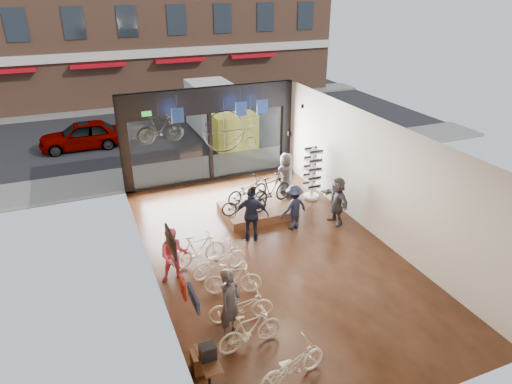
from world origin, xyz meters
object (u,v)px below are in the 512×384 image
floor_bike_3 (233,279)px  customer_3 (294,207)px  display_bike_left (244,203)px  sunglasses_rack (312,173)px  display_bike_right (247,190)px  box_truck (221,114)px  customer_5 (337,201)px  display_platform (257,210)px  customer_2 (252,214)px  floor_bike_5 (199,250)px  customer_1 (174,255)px  customer_0 (230,303)px  customer_4 (286,175)px  hung_bike (160,129)px  floor_bike_0 (292,365)px  floor_bike_1 (250,330)px  floor_bike_4 (219,260)px  floor_bike_2 (241,306)px  display_bike_mid (272,190)px  penny_farthing (233,132)px  street_car (82,135)px

floor_bike_3 → customer_3: customer_3 is taller
display_bike_left → sunglasses_rack: bearing=-68.8°
display_bike_right → customer_3: (0.88, -1.88, 0.04)m
box_truck → customer_5: bearing=-86.4°
display_platform → customer_2: customer_2 is taller
floor_bike_5 → customer_1: size_ratio=1.02×
floor_bike_5 → customer_0: size_ratio=0.93×
customer_4 → customer_3: bearing=61.0°
box_truck → hung_bike: (-4.38, -6.80, 1.67)m
customer_2 → customer_3: (1.54, 0.16, -0.13)m
box_truck → floor_bike_0: box_truck is taller
floor_bike_0 → customer_1: size_ratio=1.01×
display_bike_right → customer_2: 2.15m
floor_bike_5 → customer_2: 2.09m
hung_bike → customer_2: bearing=-147.9°
floor_bike_1 → customer_4: customer_4 is taller
display_platform → floor_bike_4: bearing=-129.0°
floor_bike_2 → floor_bike_5: bearing=14.9°
box_truck → customer_3: box_truck is taller
display_bike_mid → penny_farthing: (-0.73, 1.87, 1.66)m
display_bike_right → display_bike_left: bearing=136.8°
floor_bike_3 → penny_farthing: size_ratio=0.80×
floor_bike_2 → hung_bike: (-0.34, 6.69, 2.51)m
floor_bike_0 → customer_5: 7.00m
box_truck → display_bike_mid: 8.67m
street_car → hung_bike: 8.45m
floor_bike_4 → hung_bike: 5.31m
floor_bike_2 → street_car: bearing=19.6°
floor_bike_3 → customer_1: bearing=63.8°
display_bike_left → customer_2: 1.21m
street_car → sunglasses_rack: sunglasses_rack is taller
floor_bike_0 → customer_1: (-1.40, 4.30, 0.38)m
penny_farthing → floor_bike_4: bearing=-114.5°
floor_bike_2 → floor_bike_5: (-0.27, 2.69, 0.08)m
floor_bike_2 → sunglasses_rack: bearing=-33.0°
customer_2 → hung_bike: bearing=-31.8°
display_bike_right → hung_bike: 3.66m
floor_bike_0 → display_bike_left: bearing=-24.4°
floor_bike_4 → sunglasses_rack: bearing=-66.6°
sunglasses_rack → penny_farthing: bearing=150.2°
street_car → penny_farthing: bearing=32.8°
customer_5 → sunglasses_rack: (0.19, 2.04, 0.16)m
display_bike_right → customer_1: (-3.39, -3.24, 0.07)m
floor_bike_3 → customer_0: customer_0 is taller
floor_bike_4 → penny_farthing: size_ratio=0.87×
street_car → sunglasses_rack: 11.84m
display_bike_mid → penny_farthing: 2.61m
display_bike_right → floor_bike_2: bearing=142.2°
floor_bike_0 → customer_3: 6.36m
floor_bike_5 → floor_bike_0: bearing=-177.8°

